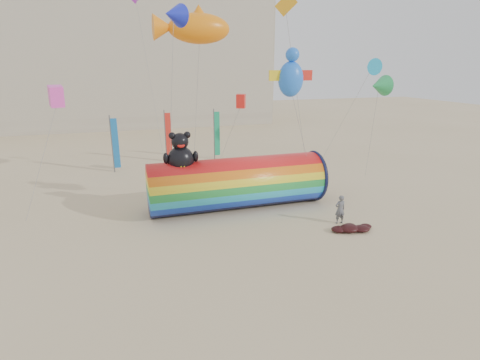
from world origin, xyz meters
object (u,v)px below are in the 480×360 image
object	(u,v)px
hotel_building	(78,59)
kite_handler	(340,209)
fabric_bundle	(352,228)
windsock_assembly	(237,182)

from	to	relation	value
hotel_building	kite_handler	bearing A→B (deg)	-69.32
fabric_bundle	windsock_assembly	bearing A→B (deg)	132.27
hotel_building	kite_handler	distance (m)	51.68
windsock_assembly	kite_handler	world-z (taller)	windsock_assembly
hotel_building	windsock_assembly	distance (m)	45.59
windsock_assembly	fabric_bundle	world-z (taller)	windsock_assembly
windsock_assembly	fabric_bundle	xyz separation A→B (m)	(5.28, -5.81, -1.65)
kite_handler	hotel_building	bearing A→B (deg)	-67.51
hotel_building	fabric_bundle	world-z (taller)	hotel_building
hotel_building	windsock_assembly	xyz separation A→B (m)	(12.78, -42.94, -8.49)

